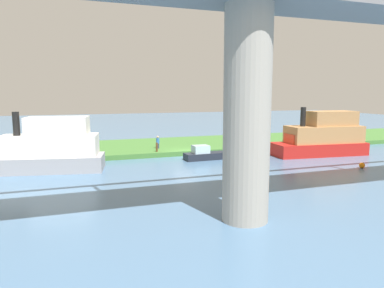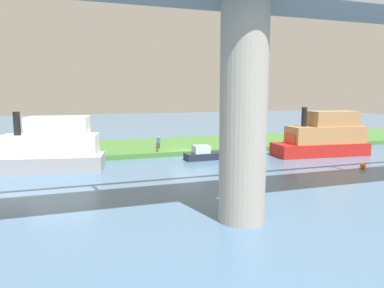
% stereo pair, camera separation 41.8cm
% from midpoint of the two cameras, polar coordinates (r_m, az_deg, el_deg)
% --- Properties ---
extents(ground_plane, '(160.00, 160.00, 0.00)m').
position_cam_midpoint_polar(ground_plane, '(37.79, -0.60, -1.91)').
color(ground_plane, '#4C7093').
extents(grassy_bank, '(80.00, 12.00, 0.50)m').
position_cam_midpoint_polar(grassy_bank, '(43.42, -3.09, -0.28)').
color(grassy_bank, '#427533').
rests_on(grassy_bank, ground).
extents(bridge_pylon, '(2.38, 2.38, 10.84)m').
position_cam_midpoint_polar(bridge_pylon, '(18.22, 8.80, 4.34)').
color(bridge_pylon, '#9E998E').
rests_on(bridge_pylon, ground).
extents(person_on_bank, '(0.45, 0.45, 1.39)m').
position_cam_midpoint_polar(person_on_bank, '(39.79, -5.02, 0.32)').
color(person_on_bank, '#2D334C').
rests_on(person_on_bank, grassy_bank).
extents(mooring_post, '(0.20, 0.20, 0.95)m').
position_cam_midpoint_polar(mooring_post, '(37.53, -5.19, -0.51)').
color(mooring_post, brown).
rests_on(mooring_post, grassy_bank).
extents(houseboat_blue, '(10.29, 4.30, 5.12)m').
position_cam_midpoint_polar(houseboat_blue, '(40.62, 20.40, 0.98)').
color(houseboat_blue, red).
rests_on(houseboat_blue, ground).
extents(skiff_small, '(4.39, 1.68, 1.45)m').
position_cam_midpoint_polar(skiff_small, '(35.74, 2.42, -1.66)').
color(skiff_small, '#1E232D').
rests_on(skiff_small, ground).
extents(pontoon_yellow, '(10.33, 5.18, 5.05)m').
position_cam_midpoint_polar(pontoon_yellow, '(32.71, -21.62, -0.74)').
color(pontoon_yellow, '#99999E').
rests_on(pontoon_yellow, ground).
extents(marker_buoy, '(0.50, 0.50, 0.50)m').
position_cam_midpoint_polar(marker_buoy, '(34.98, 25.80, -3.14)').
color(marker_buoy, orange).
rests_on(marker_buoy, ground).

